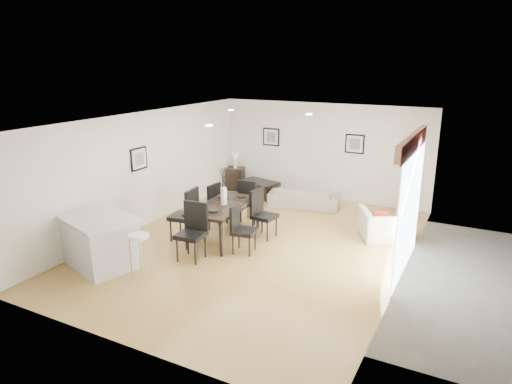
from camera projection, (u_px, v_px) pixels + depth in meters
The scene contains 26 objects.
ground at pixel (258, 246), 9.76m from camera, with size 8.00×8.00×0.00m, color #AF8548.
wall_back at pixel (323, 152), 12.79m from camera, with size 6.00×0.04×2.70m, color white.
wall_front at pixel (118, 257), 5.98m from camera, with size 6.00×0.04×2.70m, color white.
wall_left at pixel (144, 170), 10.71m from camera, with size 0.04×8.00×2.70m, color white.
wall_right at pixel (409, 206), 8.06m from camera, with size 0.04×8.00×2.70m, color white.
ceiling at pixel (258, 119), 9.01m from camera, with size 6.00×8.00×0.02m, color white.
sofa at pixel (304, 197), 12.27m from camera, with size 1.87×0.73×0.55m, color gray.
armchair at pixel (386, 225), 10.00m from camera, with size 1.06×0.93×0.69m, color beige.
dining_table at pixel (224, 208), 9.98m from camera, with size 1.03×1.94×0.79m.
dining_chair_wnear at pixel (187, 212), 9.90m from camera, with size 0.59×0.59×1.18m.
dining_chair_wfar at pixel (210, 203), 10.71m from camera, with size 0.51×0.51×1.07m.
dining_chair_enear at pixel (240, 226), 9.31m from camera, with size 0.52×0.52×1.02m.
dining_chair_efar at pixel (261, 211), 10.13m from camera, with size 0.53×0.53×1.08m.
dining_chair_head at pixel (193, 228), 9.01m from camera, with size 0.56×0.56×1.15m.
dining_chair_foot at pixel (249, 199), 11.01m from camera, with size 0.49×0.49×1.08m.
vase at pixel (224, 191), 9.88m from camera, with size 0.99×1.55×0.82m.
coffee_table at pixel (259, 189), 13.29m from camera, with size 1.10×0.66×0.44m, color black.
side_table at pixel (235, 179), 13.96m from camera, with size 0.50×0.50×0.66m, color black.
table_lamp at pixel (235, 158), 13.78m from camera, with size 0.24×0.24×0.46m.
cushion at pixel (381, 217), 9.90m from camera, with size 0.29×0.09×0.29m, color #A21F15.
kitchen_island at pixel (101, 241), 8.70m from camera, with size 1.67×1.45×0.98m.
bar_stool at pixel (139, 241), 8.22m from camera, with size 0.37×0.37×0.81m.
framed_print_back_left at pixel (271, 137), 13.39m from camera, with size 0.52×0.04×0.52m.
framed_print_back_right at pixel (355, 144), 12.28m from camera, with size 0.52×0.04×0.52m.
framed_print_left_wall at pixel (139, 159), 10.44m from camera, with size 0.04×0.52×0.52m.
sliding_door at pixel (410, 184), 8.24m from camera, with size 0.12×2.70×2.57m.
Camera 1 is at (4.14, -8.05, 3.83)m, focal length 32.00 mm.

